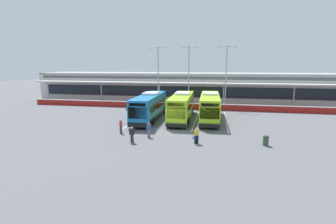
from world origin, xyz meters
The scene contains 18 objects.
ground_plane centered at (0.00, 0.00, 0.00)m, with size 200.00×200.00×0.00m, color #56565B.
terminal_building centered at (0.00, 26.91, 3.01)m, with size 70.00×13.00×6.00m.
red_barrier_wall centered at (0.00, 14.50, 0.56)m, with size 60.00×0.40×1.10m.
coach_bus_leftmost centered at (-4.45, 5.31, 1.79)m, with size 3.07×12.20×3.78m.
coach_bus_left_centre centered at (0.04, 6.20, 1.79)m, with size 3.07×12.20×3.78m.
coach_bus_centre centered at (3.98, 6.76, 1.79)m, with size 3.07×12.20×3.78m.
bay_stripe_far_west centered at (-6.30, 6.00, 0.00)m, with size 0.14×13.00×0.01m, color silver.
bay_stripe_west centered at (-2.10, 6.00, 0.00)m, with size 0.14×13.00×0.01m, color silver.
bay_stripe_mid_west centered at (2.10, 6.00, 0.00)m, with size 0.14×13.00×0.01m, color silver.
bay_stripe_centre centered at (6.30, 6.00, 0.00)m, with size 0.14×13.00×0.01m, color silver.
pedestrian_with_handbag centered at (2.98, -4.71, 0.86)m, with size 0.59×0.55×1.62m.
pedestrian_in_dark_coat centered at (-3.35, -5.55, 0.87)m, with size 0.53×0.33×1.62m.
pedestrian_child centered at (-5.74, -2.50, 0.87)m, with size 0.45×0.44×1.62m.
pedestrian_near_bin centered at (-2.20, -3.40, 0.87)m, with size 0.54×0.30×1.62m.
lamp_post_west centered at (-5.89, 16.96, 6.29)m, with size 3.24×0.28×11.00m.
lamp_post_centre centered at (-0.14, 16.62, 6.29)m, with size 3.24×0.28×11.00m.
lamp_post_east centered at (6.46, 17.10, 6.29)m, with size 3.24×0.28×11.00m.
litter_bin centered at (9.61, -4.00, 0.47)m, with size 0.54×0.54×0.93m.
Camera 1 is at (4.64, -28.03, 7.57)m, focal length 26.23 mm.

